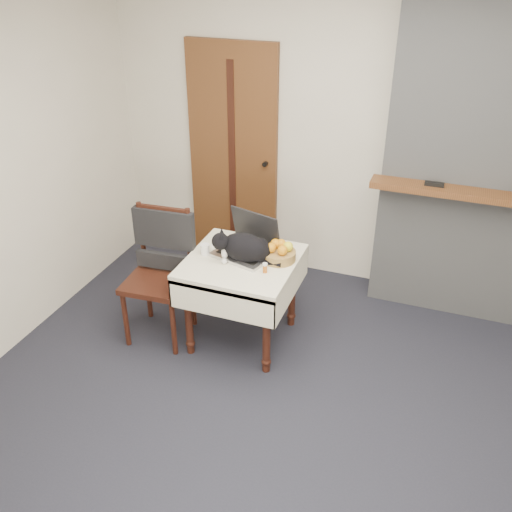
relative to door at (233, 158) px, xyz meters
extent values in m
plane|color=black|center=(1.20, -1.97, -1.00)|extent=(4.50, 4.50, 0.00)
cube|color=beige|center=(1.20, 0.03, 0.30)|extent=(4.50, 0.02, 2.60)
cube|color=brown|center=(0.00, 0.00, 0.00)|extent=(0.82, 0.05, 2.00)
cube|color=#33130E|center=(0.00, -0.03, 0.00)|extent=(0.06, 0.01, 1.70)
cylinder|color=black|center=(0.32, -0.04, 0.00)|extent=(0.04, 0.06, 0.04)
cube|color=gray|center=(2.10, -0.12, 0.30)|extent=(1.50, 0.30, 2.60)
cube|color=brown|center=(2.10, -0.36, 0.10)|extent=(1.62, 0.18, 0.05)
cube|color=black|center=(1.75, -0.36, 0.14)|extent=(0.14, 0.04, 0.03)
cylinder|color=#33130E|center=(0.25, -1.48, -0.68)|extent=(0.06, 0.06, 0.64)
sphere|color=#33130E|center=(0.25, -1.48, -0.92)|extent=(0.07, 0.07, 0.07)
cylinder|color=#33130E|center=(0.85, -1.48, -0.68)|extent=(0.06, 0.06, 0.64)
sphere|color=#33130E|center=(0.85, -1.48, -0.92)|extent=(0.07, 0.07, 0.07)
cylinder|color=#33130E|center=(0.25, -0.88, -0.68)|extent=(0.06, 0.06, 0.64)
sphere|color=#33130E|center=(0.25, -0.88, -0.92)|extent=(0.07, 0.07, 0.07)
cylinder|color=#33130E|center=(0.85, -0.88, -0.68)|extent=(0.06, 0.06, 0.64)
sphere|color=#33130E|center=(0.85, -0.88, -0.92)|extent=(0.07, 0.07, 0.07)
cube|color=beige|center=(0.55, -1.18, -0.33)|extent=(0.78, 0.78, 0.06)
cube|color=beige|center=(0.55, -1.57, -0.44)|extent=(0.78, 0.01, 0.22)
cube|color=beige|center=(0.55, -0.80, -0.44)|extent=(0.78, 0.01, 0.22)
cube|color=beige|center=(0.16, -1.18, -0.44)|extent=(0.01, 0.78, 0.22)
cube|color=beige|center=(0.93, -1.18, -0.44)|extent=(0.01, 0.78, 0.22)
cube|color=#B7B7BC|center=(0.53, -1.14, -0.29)|extent=(0.46, 0.38, 0.02)
cube|color=black|center=(0.53, -1.14, -0.27)|extent=(0.37, 0.27, 0.00)
cube|color=black|center=(0.58, -0.97, -0.14)|extent=(0.41, 0.17, 0.28)
cube|color=#A1C4EB|center=(0.58, -0.98, -0.14)|extent=(0.37, 0.15, 0.25)
ellipsoid|color=black|center=(0.57, -1.19, -0.19)|extent=(0.38, 0.30, 0.21)
ellipsoid|color=black|center=(0.66, -1.15, -0.21)|extent=(0.23, 0.24, 0.17)
sphere|color=black|center=(0.41, -1.25, -0.14)|extent=(0.16, 0.16, 0.12)
ellipsoid|color=white|center=(0.38, -1.26, -0.17)|extent=(0.07, 0.08, 0.06)
ellipsoid|color=white|center=(0.44, -1.24, -0.23)|extent=(0.07, 0.08, 0.09)
cone|color=black|center=(0.44, -1.28, -0.08)|extent=(0.05, 0.06, 0.05)
cone|color=black|center=(0.41, -1.21, -0.08)|extent=(0.05, 0.06, 0.05)
cylinder|color=black|center=(0.76, -1.19, -0.27)|extent=(0.18, 0.04, 0.04)
sphere|color=white|center=(0.45, -1.28, -0.28)|extent=(0.04, 0.04, 0.04)
sphere|color=white|center=(0.42, -1.20, -0.28)|extent=(0.04, 0.04, 0.04)
cylinder|color=white|center=(0.27, -1.20, -0.26)|extent=(0.07, 0.07, 0.08)
cylinder|color=#A45014|center=(0.76, -1.29, -0.27)|extent=(0.03, 0.03, 0.06)
cylinder|color=silver|center=(0.76, -1.29, -0.24)|extent=(0.03, 0.03, 0.01)
cylinder|color=olive|center=(0.80, -1.09, -0.27)|extent=(0.25, 0.25, 0.07)
sphere|color=orange|center=(0.75, -1.12, -0.20)|extent=(0.07, 0.07, 0.07)
sphere|color=orange|center=(0.83, -1.13, -0.20)|extent=(0.07, 0.07, 0.07)
sphere|color=orange|center=(0.80, -1.04, -0.20)|extent=(0.07, 0.07, 0.07)
sphere|color=yellow|center=(0.85, -1.06, -0.20)|extent=(0.07, 0.07, 0.07)
sphere|color=orange|center=(0.76, -1.05, -0.20)|extent=(0.07, 0.07, 0.07)
cube|color=black|center=(0.68, -1.13, -0.30)|extent=(0.14, 0.11, 0.01)
cube|color=#33130E|center=(-0.06, -1.36, -0.52)|extent=(0.48, 0.48, 0.04)
cylinder|color=#33130E|center=(-0.24, -1.56, -0.76)|extent=(0.04, 0.04, 0.48)
cylinder|color=#33130E|center=(0.14, -1.54, -0.76)|extent=(0.04, 0.04, 0.48)
cylinder|color=#33130E|center=(-0.27, -1.18, -0.76)|extent=(0.04, 0.04, 0.48)
cylinder|color=#33130E|center=(0.12, -1.15, -0.76)|extent=(0.04, 0.04, 0.48)
cylinder|color=#33130E|center=(-0.27, -1.18, -0.25)|extent=(0.04, 0.04, 0.54)
cylinder|color=#33130E|center=(0.12, -1.15, -0.25)|extent=(0.04, 0.04, 0.54)
cube|color=#33130E|center=(-0.08, -1.16, -0.14)|extent=(0.39, 0.06, 0.30)
cube|color=black|center=(-0.08, -1.18, -0.16)|extent=(0.48, 0.10, 0.30)
camera|label=1|loc=(1.88, -4.47, 1.75)|focal=40.00mm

